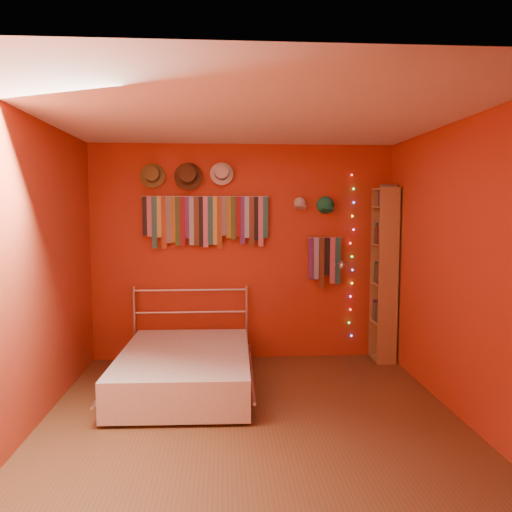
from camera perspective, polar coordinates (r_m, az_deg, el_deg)
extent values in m
plane|color=brown|center=(4.41, -0.48, -18.07)|extent=(3.50, 3.50, 0.00)
cube|color=#913617|center=(5.82, -1.48, 0.38)|extent=(3.50, 0.02, 2.50)
cube|color=#913617|center=(4.53, 22.20, -1.43)|extent=(0.02, 3.50, 2.50)
cube|color=#913617|center=(4.35, -24.21, -1.77)|extent=(0.02, 3.50, 2.50)
cube|color=white|center=(4.12, -0.51, 15.80)|extent=(3.50, 3.50, 0.02)
cylinder|color=silver|center=(5.75, -5.80, 6.77)|extent=(1.45, 0.01, 0.01)
cube|color=black|center=(5.80, -12.58, 4.48)|extent=(0.06, 0.01, 0.44)
cube|color=#A2516E|center=(5.79, -12.07, 4.42)|extent=(0.06, 0.01, 0.46)
cube|color=#1A5D5D|center=(5.77, -11.55, 3.76)|extent=(0.06, 0.01, 0.59)
cube|color=#C0C850|center=(5.78, -11.02, 4.40)|extent=(0.06, 0.01, 0.46)
cube|color=maroon|center=(5.77, -10.50, 3.77)|extent=(0.06, 0.01, 0.59)
cube|color=navy|center=(5.75, -9.99, 4.08)|extent=(0.06, 0.01, 0.53)
cube|color=#97691B|center=(5.76, -9.45, 4.12)|extent=(0.06, 0.01, 0.52)
cube|color=#225321|center=(5.75, -8.93, 3.93)|extent=(0.06, 0.01, 0.56)
cube|color=maroon|center=(5.74, -8.41, 3.93)|extent=(0.06, 0.01, 0.56)
cube|color=#4A1966|center=(5.75, -7.88, 4.38)|extent=(0.06, 0.01, 0.47)
cube|color=#7DA8DF|center=(5.74, -7.36, 4.00)|extent=(0.06, 0.01, 0.55)
cube|color=#452C17|center=(5.73, -6.83, 3.96)|extent=(0.06, 0.01, 0.56)
cube|color=black|center=(5.74, -6.30, 3.93)|extent=(0.06, 0.01, 0.57)
cube|color=#BF5F91|center=(5.73, -5.77, 3.88)|extent=(0.06, 0.01, 0.58)
cube|color=#184E55|center=(5.72, -5.25, 4.04)|extent=(0.06, 0.01, 0.55)
cube|color=#ADB147|center=(5.73, -4.72, 4.03)|extent=(0.06, 0.01, 0.55)
cube|color=brown|center=(5.73, -4.19, 3.80)|extent=(0.06, 0.01, 0.60)
cube|color=#141356|center=(5.72, -3.67, 4.57)|extent=(0.06, 0.01, 0.44)
cube|color=olive|center=(5.73, -3.14, 4.43)|extent=(0.06, 0.01, 0.47)
cube|color=#2C5020|center=(5.73, -2.61, 4.35)|extent=(0.06, 0.01, 0.49)
cube|color=maroon|center=(5.72, -2.08, 4.52)|extent=(0.06, 0.01, 0.46)
cube|color=#411B6F|center=(5.74, -1.55, 4.08)|extent=(0.06, 0.01, 0.54)
cube|color=#7DB3DE|center=(5.73, -1.02, 4.45)|extent=(0.06, 0.01, 0.47)
cube|color=#532D1B|center=(5.73, -0.49, 4.01)|extent=(0.06, 0.01, 0.56)
cube|color=black|center=(5.75, 0.03, 4.29)|extent=(0.06, 0.01, 0.50)
cube|color=#B85C81|center=(5.74, 0.56, 3.94)|extent=(0.06, 0.01, 0.57)
cube|color=#1A585D|center=(5.74, 1.09, 4.43)|extent=(0.06, 0.01, 0.47)
cylinder|color=silver|center=(5.87, 7.83, 2.10)|extent=(0.40, 0.01, 0.01)
cube|color=#44175F|center=(5.85, 6.29, -0.29)|extent=(0.06, 0.01, 0.49)
cube|color=#6D87C3|center=(5.86, 6.91, -0.30)|extent=(0.06, 0.01, 0.49)
cube|color=#4F281A|center=(5.87, 7.53, -0.82)|extent=(0.06, 0.01, 0.60)
cube|color=black|center=(5.88, 8.13, -0.08)|extent=(0.06, 0.01, 0.45)
cube|color=#A8547A|center=(5.90, 8.74, -0.53)|extent=(0.06, 0.01, 0.54)
cube|color=#1A5C56|center=(5.91, 9.36, -0.56)|extent=(0.06, 0.01, 0.54)
cylinder|color=brown|center=(5.80, -11.74, 8.96)|extent=(0.28, 0.07, 0.28)
cylinder|color=brown|center=(5.75, -11.81, 9.10)|extent=(0.17, 0.14, 0.18)
cylinder|color=#332314|center=(5.77, -11.78, 9.03)|extent=(0.17, 0.06, 0.17)
cylinder|color=#452D18|center=(5.76, -7.74, 8.98)|extent=(0.32, 0.08, 0.32)
cylinder|color=#452D18|center=(5.70, -7.78, 9.15)|extent=(0.19, 0.16, 0.21)
cylinder|color=black|center=(5.73, -7.76, 9.06)|extent=(0.19, 0.06, 0.20)
cylinder|color=silver|center=(5.75, -3.95, 9.36)|extent=(0.26, 0.07, 0.26)
cylinder|color=silver|center=(5.70, -3.95, 9.50)|extent=(0.15, 0.13, 0.17)
cylinder|color=black|center=(5.72, -3.95, 9.43)|extent=(0.16, 0.05, 0.16)
ellipsoid|color=beige|center=(5.81, 5.01, 6.05)|extent=(0.16, 0.12, 0.16)
cube|color=beige|center=(5.71, 5.15, 5.58)|extent=(0.11, 0.08, 0.05)
ellipsoid|color=#1B7A54|center=(5.86, 7.92, 5.79)|extent=(0.19, 0.14, 0.19)
cube|color=#1B7A54|center=(5.75, 8.15, 5.21)|extent=(0.14, 0.10, 0.06)
sphere|color=#FF3333|center=(5.96, 10.90, 9.07)|extent=(0.02, 0.02, 0.02)
sphere|color=#33FF4C|center=(5.95, 11.09, 7.54)|extent=(0.02, 0.02, 0.02)
sphere|color=#4C66FF|center=(5.95, 11.12, 6.02)|extent=(0.02, 0.02, 0.02)
sphere|color=yellow|center=(5.95, 10.95, 4.49)|extent=(0.02, 0.02, 0.02)
sphere|color=#FF4CCC|center=(5.96, 11.09, 2.97)|extent=(0.02, 0.02, 0.02)
sphere|color=#FF3333|center=(5.96, 10.73, 1.45)|extent=(0.02, 0.02, 0.02)
sphere|color=#33FF4C|center=(5.97, 10.91, -0.07)|extent=(0.02, 0.02, 0.02)
sphere|color=#4C66FF|center=(5.99, 10.98, -1.58)|extent=(0.02, 0.02, 0.02)
sphere|color=yellow|center=(6.01, 10.91, -3.07)|extent=(0.02, 0.02, 0.02)
sphere|color=#FF4CCC|center=(6.03, 10.75, -4.57)|extent=(0.02, 0.02, 0.02)
sphere|color=#FF3333|center=(6.06, 10.73, -6.04)|extent=(0.02, 0.02, 0.02)
sphere|color=#33FF4C|center=(6.09, 10.58, -7.50)|extent=(0.02, 0.02, 0.02)
sphere|color=#4C66FF|center=(6.14, 10.84, -8.94)|extent=(0.02, 0.02, 0.02)
cylinder|color=silver|center=(5.96, 9.20, -1.00)|extent=(0.04, 0.03, 0.04)
cylinder|color=silver|center=(5.83, 9.49, -0.82)|extent=(0.02, 0.28, 0.09)
sphere|color=white|center=(5.69, 9.81, -1.08)|extent=(0.08, 0.08, 0.08)
cube|color=olive|center=(5.77, 14.99, -2.34)|extent=(0.24, 0.02, 2.00)
cube|color=olive|center=(6.07, 14.02, -1.94)|extent=(0.24, 0.02, 2.00)
cube|color=olive|center=(5.96, 15.54, -2.11)|extent=(0.02, 0.34, 2.00)
cube|color=olive|center=(6.12, 14.27, -11.27)|extent=(0.24, 0.32, 0.02)
cube|color=olive|center=(6.01, 14.37, -7.34)|extent=(0.24, 0.32, 0.02)
cube|color=olive|center=(5.93, 14.47, -3.09)|extent=(0.24, 0.32, 0.02)
cube|color=olive|center=(5.89, 14.57, 1.25)|extent=(0.24, 0.32, 0.02)
cube|color=olive|center=(5.87, 14.67, 5.43)|extent=(0.24, 0.32, 0.02)
cube|color=olive|center=(5.88, 14.72, 7.38)|extent=(0.24, 0.32, 0.02)
cylinder|color=silver|center=(5.93, -13.75, -7.62)|extent=(0.03, 0.03, 0.88)
cylinder|color=silver|center=(5.85, -1.07, -7.65)|extent=(0.03, 0.03, 0.88)
cylinder|color=silver|center=(5.88, -7.44, -8.77)|extent=(1.29, 0.02, 0.02)
cylinder|color=silver|center=(5.83, -7.47, -6.40)|extent=(1.29, 0.02, 0.02)
cylinder|color=silver|center=(5.78, -7.50, -3.89)|extent=(1.29, 0.02, 0.02)
cube|color=#BBB4A8|center=(5.02, -8.11, -12.65)|extent=(1.28, 1.79, 0.35)
cylinder|color=silver|center=(5.12, -15.52, -12.68)|extent=(0.08, 1.75, 0.03)
cylinder|color=silver|center=(5.02, -0.55, -12.84)|extent=(0.08, 1.75, 0.03)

